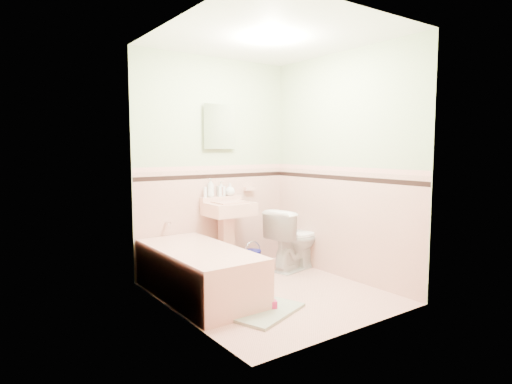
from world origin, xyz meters
TOP-DOWN VIEW (x-y plane):
  - floor at (0.00, 0.00)m, footprint 2.20×2.20m
  - ceiling at (0.00, 0.00)m, footprint 2.20×2.20m
  - wall_back at (0.00, 1.10)m, footprint 2.50×0.00m
  - wall_front at (0.00, -1.10)m, footprint 2.50×0.00m
  - wall_left at (-1.00, 0.00)m, footprint 0.00×2.50m
  - wall_right at (1.00, 0.00)m, footprint 0.00×2.50m
  - wainscot_back at (0.00, 1.09)m, footprint 2.00×0.00m
  - wainscot_front at (0.00, -1.09)m, footprint 2.00×0.00m
  - wainscot_left at (-0.99, 0.00)m, footprint 0.00×2.20m
  - wainscot_right at (0.99, 0.00)m, footprint 0.00×2.20m
  - accent_back at (0.00, 1.08)m, footprint 2.00×0.00m
  - accent_front at (0.00, -1.08)m, footprint 2.00×0.00m
  - accent_left at (-0.98, 0.00)m, footprint 0.00×2.20m
  - accent_right at (0.98, 0.00)m, footprint 0.00×2.20m
  - cap_back at (0.00, 1.08)m, footprint 2.00×0.00m
  - cap_front at (0.00, -1.08)m, footprint 2.00×0.00m
  - cap_left at (-0.98, 0.00)m, footprint 0.00×2.20m
  - cap_right at (0.98, 0.00)m, footprint 0.00×2.20m
  - bathtub at (-0.63, 0.33)m, footprint 0.70×1.50m
  - tub_faucet at (-0.63, 1.05)m, footprint 0.04×0.12m
  - sink at (0.05, 0.86)m, footprint 0.53×0.48m
  - sink_faucet at (0.05, 1.00)m, footprint 0.02×0.02m
  - medicine_cabinet at (0.05, 1.07)m, footprint 0.38×0.04m
  - soap_dish at (0.47, 1.06)m, footprint 0.13×0.08m
  - soap_bottle_left at (-0.09, 1.04)m, footprint 0.09×0.09m
  - soap_bottle_mid at (0.05, 1.04)m, footprint 0.09×0.09m
  - soap_bottle_right at (0.18, 1.04)m, footprint 0.15×0.15m
  - tube at (-0.16, 1.04)m, footprint 0.05×0.05m
  - toilet at (0.77, 0.53)m, footprint 0.79×0.55m
  - bucket at (0.39, 0.87)m, footprint 0.24×0.24m
  - bath_mat at (-0.36, -0.38)m, footprint 0.80×0.66m
  - shoe at (-0.32, -0.37)m, footprint 0.18×0.13m

SIDE VIEW (x-z plane):
  - floor at x=0.00m, z-range 0.00..0.00m
  - bath_mat at x=-0.36m, z-range 0.00..0.03m
  - shoe at x=-0.32m, z-range 0.03..0.09m
  - bucket at x=0.39m, z-range 0.00..0.21m
  - bathtub at x=-0.63m, z-range 0.00..0.45m
  - toilet at x=0.77m, z-range 0.00..0.74m
  - sink at x=0.05m, z-range 0.00..0.83m
  - wainscot_back at x=0.00m, z-range -0.40..1.60m
  - wainscot_front at x=0.00m, z-range -0.40..1.60m
  - wainscot_left at x=-0.99m, z-range -0.50..1.70m
  - wainscot_right at x=0.99m, z-range -0.50..1.70m
  - tub_faucet at x=-0.63m, z-range 0.61..0.65m
  - tube at x=-0.16m, z-range 0.88..1.00m
  - sink_faucet at x=0.05m, z-range 0.90..1.00m
  - soap_dish at x=0.47m, z-range 0.93..0.97m
  - soap_bottle_right at x=0.18m, z-range 0.88..1.03m
  - soap_bottle_mid at x=0.05m, z-range 0.88..1.06m
  - soap_bottle_left at x=-0.09m, z-range 0.88..1.10m
  - accent_left at x=-0.98m, z-range 0.02..2.22m
  - accent_right at x=0.98m, z-range 0.02..2.22m
  - accent_back at x=0.00m, z-range 0.12..2.12m
  - accent_front at x=0.00m, z-range 0.12..2.12m
  - cap_back at x=0.00m, z-range 0.22..2.22m
  - cap_front at x=0.00m, z-range 0.22..2.22m
  - cap_left at x=-0.98m, z-range 0.12..2.32m
  - cap_right at x=0.98m, z-range 0.12..2.32m
  - wall_back at x=0.00m, z-range 0.00..2.50m
  - wall_front at x=0.00m, z-range 0.00..2.50m
  - wall_left at x=-1.00m, z-range 0.00..2.50m
  - wall_right at x=1.00m, z-range 0.00..2.50m
  - medicine_cabinet at x=0.05m, z-range 1.46..1.94m
  - ceiling at x=0.00m, z-range 2.50..2.50m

